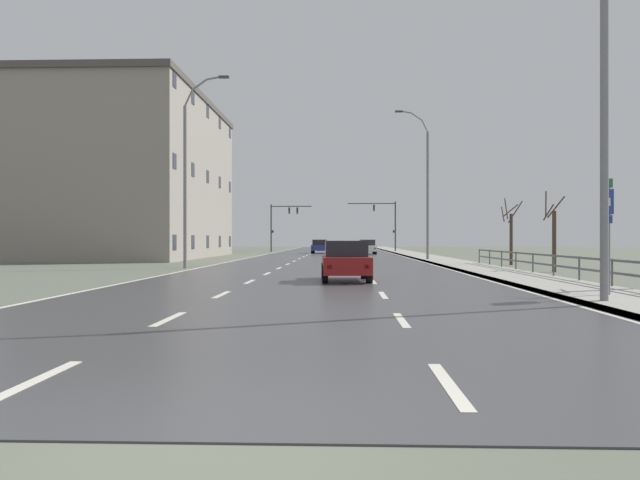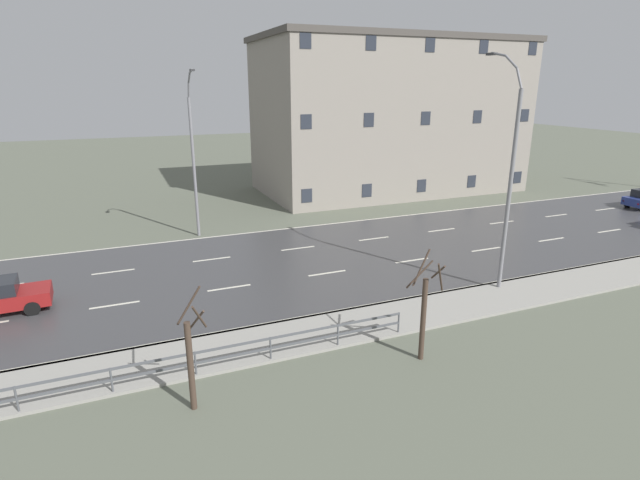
% 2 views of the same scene
% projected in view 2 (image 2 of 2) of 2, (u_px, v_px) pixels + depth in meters
% --- Properties ---
extents(ground_plane, '(160.00, 160.00, 0.12)m').
position_uv_depth(ground_plane, '(496.00, 236.00, 34.24)').
color(ground_plane, '#5B6051').
extents(road_asphalt_strip, '(14.00, 120.00, 0.03)m').
position_uv_depth(road_asphalt_strip, '(619.00, 218.00, 38.58)').
color(road_asphalt_strip, '#3D3D3F').
rests_on(road_asphalt_strip, ground).
extents(guardrail, '(0.07, 27.38, 1.00)m').
position_uv_depth(guardrail, '(16.00, 395.00, 15.39)').
color(guardrail, '#515459').
rests_on(guardrail, ground).
extents(street_lamp_midground, '(2.55, 0.24, 11.35)m').
position_uv_depth(street_lamp_midground, '(509.00, 180.00, 23.65)').
color(street_lamp_midground, slate).
rests_on(street_lamp_midground, ground).
extents(street_lamp_left_bank, '(2.57, 0.24, 10.76)m').
position_uv_depth(street_lamp_left_bank, '(194.00, 159.00, 32.35)').
color(street_lamp_left_bank, slate).
rests_on(street_lamp_left_bank, ground).
extents(brick_building, '(12.54, 24.38, 14.00)m').
position_uv_depth(brick_building, '(389.00, 116.00, 47.35)').
color(brick_building, gray).
rests_on(brick_building, ground).
extents(bare_tree_mid, '(1.11, 0.87, 4.05)m').
position_uv_depth(bare_tree_mid, '(191.00, 359.00, 15.40)').
color(bare_tree_mid, '#423328').
rests_on(bare_tree_mid, ground).
extents(bare_tree_far, '(1.31, 1.22, 4.22)m').
position_uv_depth(bare_tree_far, '(424.00, 311.00, 18.23)').
color(bare_tree_far, '#423328').
rests_on(bare_tree_far, ground).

